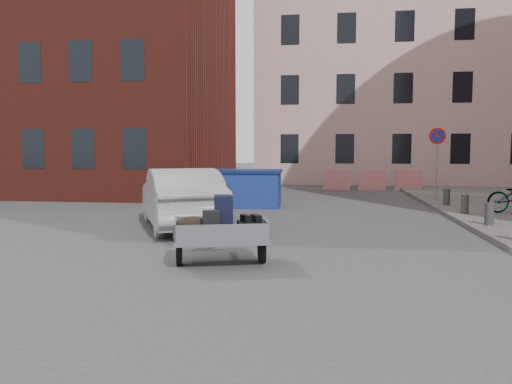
# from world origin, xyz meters

# --- Properties ---
(ground) EXTENTS (120.00, 120.00, 0.00)m
(ground) POSITION_xyz_m (0.00, 0.00, 0.00)
(ground) COLOR #38383A
(ground) RESTS_ON ground
(building_brick) EXTENTS (12.00, 10.00, 14.00)m
(building_brick) POSITION_xyz_m (-9.00, 13.00, 7.00)
(building_brick) COLOR #591E16
(building_brick) RESTS_ON ground
(building_pink) EXTENTS (16.00, 8.00, 14.00)m
(building_pink) POSITION_xyz_m (6.00, 22.00, 7.00)
(building_pink) COLOR #C9A19B
(building_pink) RESTS_ON ground
(far_building) EXTENTS (6.00, 6.00, 8.00)m
(far_building) POSITION_xyz_m (-20.00, 22.00, 4.00)
(far_building) COLOR maroon
(far_building) RESTS_ON ground
(no_parking_sign) EXTENTS (0.60, 0.09, 2.65)m
(no_parking_sign) POSITION_xyz_m (6.00, 9.48, 2.01)
(no_parking_sign) COLOR gray
(no_parking_sign) RESTS_ON sidewalk
(bollards) EXTENTS (0.22, 9.02, 0.55)m
(bollards) POSITION_xyz_m (6.00, 3.40, 0.40)
(bollards) COLOR #3A3A3D
(bollards) RESTS_ON sidewalk
(barriers) EXTENTS (4.70, 0.18, 1.00)m
(barriers) POSITION_xyz_m (4.20, 15.00, 0.50)
(barriers) COLOR red
(barriers) RESTS_ON ground
(trailer) EXTENTS (1.84, 1.96, 1.20)m
(trailer) POSITION_xyz_m (0.15, -1.16, 0.61)
(trailer) COLOR black
(trailer) RESTS_ON ground
(dumpster) EXTENTS (3.11, 1.67, 1.28)m
(dumpster) POSITION_xyz_m (-1.07, 7.45, 0.65)
(dumpster) COLOR navy
(dumpster) RESTS_ON ground
(silver_car) EXTENTS (3.40, 4.85, 1.52)m
(silver_car) POSITION_xyz_m (-1.71, 2.74, 0.76)
(silver_car) COLOR #9DA0A4
(silver_car) RESTS_ON ground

